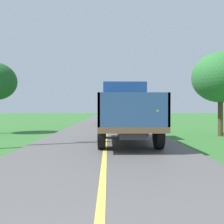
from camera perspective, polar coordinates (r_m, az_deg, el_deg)
The scene contains 3 objects.
banana_truck_near at distance 11.14m, azimuth 3.21°, elevation 0.27°, with size 2.38×5.82×2.80m.
banana_truck_far at distance 24.94m, azimuth -0.41°, elevation 0.45°, with size 2.38×5.81×2.80m.
roadside_tree_mid_right at distance 15.20m, azimuth 24.65°, elevation 7.58°, with size 3.25×3.25×4.87m.
Camera 1 is at (0.11, -0.12, 1.54)m, focal length 38.04 mm.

